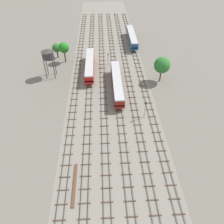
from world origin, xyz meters
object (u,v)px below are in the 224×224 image
(diesel_railcar_left_near, at_px, (90,65))
(water_tower, at_px, (48,55))
(diesel_railcar_right_mid, at_px, (132,37))
(passenger_coach_centre_nearest, at_px, (117,83))
(signal_post_near, at_px, (145,108))
(signal_post_nearest, at_px, (108,58))

(diesel_railcar_left_near, height_order, water_tower, water_tower)
(diesel_railcar_right_mid, bearing_deg, passenger_coach_centre_nearest, -104.01)
(diesel_railcar_right_mid, xyz_separation_m, signal_post_near, (-2.19, -48.67, 0.87))
(passenger_coach_centre_nearest, height_order, water_tower, water_tower)
(diesel_railcar_right_mid, relative_size, signal_post_near, 3.75)
(diesel_railcar_right_mid, bearing_deg, water_tower, -139.75)
(passenger_coach_centre_nearest, xyz_separation_m, signal_post_near, (6.56, -13.63, 0.85))
(diesel_railcar_right_mid, height_order, water_tower, water_tower)
(passenger_coach_centre_nearest, height_order, diesel_railcar_left_near, same)
(water_tower, relative_size, signal_post_nearest, 1.84)
(diesel_railcar_left_near, distance_m, signal_post_near, 29.57)
(diesel_railcar_left_near, distance_m, signal_post_nearest, 7.43)
(passenger_coach_centre_nearest, xyz_separation_m, signal_post_nearest, (-2.19, 15.10, 0.70))
(diesel_railcar_left_near, bearing_deg, signal_post_near, -58.84)
(passenger_coach_centre_nearest, bearing_deg, signal_post_near, -64.31)
(passenger_coach_centre_nearest, distance_m, water_tower, 24.27)
(signal_post_near, bearing_deg, diesel_railcar_right_mid, 87.43)
(passenger_coach_centre_nearest, xyz_separation_m, diesel_railcar_right_mid, (8.74, 35.04, -0.02))
(passenger_coach_centre_nearest, relative_size, water_tower, 2.30)
(water_tower, relative_size, signal_post_near, 1.75)
(diesel_railcar_right_mid, distance_m, signal_post_near, 48.73)
(passenger_coach_centre_nearest, bearing_deg, diesel_railcar_left_near, 126.83)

